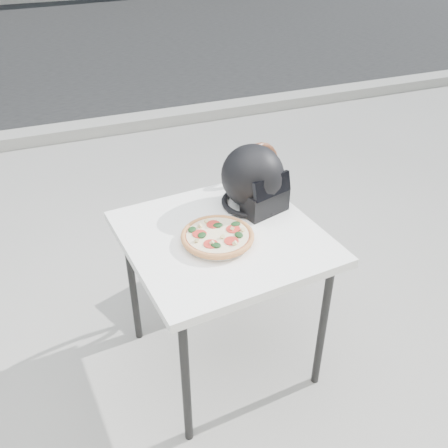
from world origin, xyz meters
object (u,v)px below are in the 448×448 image
object	(u,v)px
cafe_table_main	(223,247)
helmet	(254,180)
cafe_chair_main	(242,209)
plate	(218,240)
pizza	(218,236)

from	to	relation	value
cafe_table_main	helmet	size ratio (longest dim) A/B	2.41
helmet	cafe_chair_main	xyz separation A→B (m)	(0.10, 0.36, -0.39)
plate	helmet	distance (m)	0.38
cafe_table_main	pizza	xyz separation A→B (m)	(-0.04, -0.05, 0.10)
cafe_table_main	cafe_chair_main	bearing A→B (deg)	58.36
cafe_table_main	plate	size ratio (longest dim) A/B	3.05
helmet	cafe_chair_main	world-z (taller)	helmet
pizza	cafe_chair_main	size ratio (longest dim) A/B	0.34
cafe_chair_main	pizza	bearing A→B (deg)	35.32
helmet	cafe_chair_main	distance (m)	0.54
helmet	plate	bearing A→B (deg)	-156.62
cafe_chair_main	plate	bearing A→B (deg)	35.33
pizza	helmet	world-z (taller)	helmet
cafe_table_main	helmet	bearing A→B (deg)	37.84
pizza	helmet	xyz separation A→B (m)	(0.27, 0.23, 0.11)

